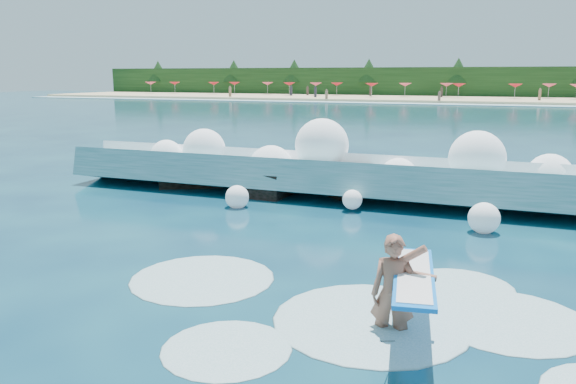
{
  "coord_description": "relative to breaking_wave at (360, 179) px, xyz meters",
  "views": [
    {
      "loc": [
        5.96,
        -9.32,
        3.74
      ],
      "look_at": [
        1.5,
        2.0,
        1.2
      ],
      "focal_mm": 35.0,
      "sensor_mm": 36.0,
      "label": 1
    }
  ],
  "objects": [
    {
      "name": "wave_spray",
      "position": [
        0.3,
        -0.14,
        0.54
      ],
      "size": [
        14.94,
        4.34,
        2.45
      ],
      "color": "white",
      "rests_on": "ground"
    },
    {
      "name": "treeline",
      "position": [
        -1.76,
        80.56,
        1.91
      ],
      "size": [
        140.0,
        4.0,
        5.0
      ],
      "primitive_type": "cube",
      "color": "black",
      "rests_on": "ground"
    },
    {
      "name": "beach_umbrellas",
      "position": [
        -1.78,
        72.47,
        1.66
      ],
      "size": [
        114.17,
        6.68,
        0.5
      ],
      "color": "#D83F57",
      "rests_on": "ground"
    },
    {
      "name": "wet_band",
      "position": [
        -1.76,
        59.56,
        -0.55
      ],
      "size": [
        140.0,
        5.0,
        0.08
      ],
      "primitive_type": "cube",
      "color": "silver",
      "rests_on": "ground"
    },
    {
      "name": "beach",
      "position": [
        -1.76,
        70.56,
        -0.39
      ],
      "size": [
        140.0,
        20.0,
        0.4
      ],
      "primitive_type": "cube",
      "color": "tan",
      "rests_on": "ground"
    },
    {
      "name": "breaking_wave",
      "position": [
        0.0,
        0.0,
        0.0
      ],
      "size": [
        19.6,
        2.98,
        1.69
      ],
      "color": "teal",
      "rests_on": "ground"
    },
    {
      "name": "surf_foam",
      "position": [
        2.21,
        -8.44,
        -0.59
      ],
      "size": [
        8.88,
        5.52,
        0.15
      ],
      "color": "silver",
      "rests_on": "ground"
    },
    {
      "name": "rock_cluster",
      "position": [
        -3.31,
        -0.12,
        -0.19
      ],
      "size": [
        8.17,
        3.03,
        1.27
      ],
      "color": "black",
      "rests_on": "ground"
    },
    {
      "name": "surfer_with_board",
      "position": [
        2.86,
        -9.0,
        0.07
      ],
      "size": [
        1.1,
        2.96,
        1.8
      ],
      "color": "#935844",
      "rests_on": "ground"
    },
    {
      "name": "ground",
      "position": [
        -1.76,
        -7.44,
        -0.59
      ],
      "size": [
        200.0,
        200.0,
        0.0
      ],
      "primitive_type": "plane",
      "color": "#082441",
      "rests_on": "ground"
    },
    {
      "name": "beachgoers",
      "position": [
        3.12,
        67.66,
        0.49
      ],
      "size": [
        94.57,
        13.58,
        1.93
      ],
      "color": "#3F332D",
      "rests_on": "ground"
    }
  ]
}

